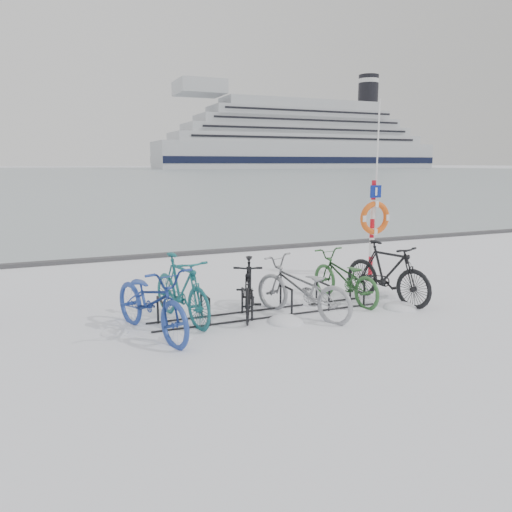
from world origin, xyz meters
TOP-DOWN VIEW (x-y plane):
  - ground at (0.00, 0.00)m, footprint 900.00×900.00m
  - ice_sheet at (0.00, 155.00)m, footprint 400.00×298.00m
  - quay_edge at (0.00, 5.90)m, footprint 400.00×0.25m
  - bike_rack at (0.00, 0.00)m, footprint 4.00×0.48m
  - lifebuoy_station at (3.43, 1.82)m, footprint 0.75×0.22m
  - cruise_ferry at (106.60, 204.68)m, footprint 135.31×25.53m
  - bike_0 at (-1.98, -0.25)m, footprint 1.31×2.22m
  - bike_1 at (-1.40, 0.24)m, footprint 0.92×1.93m
  - bike_2 at (-0.28, 0.13)m, footprint 1.08×1.69m
  - bike_3 at (0.50, -0.29)m, footprint 1.45×2.04m
  - bike_4 at (1.67, 0.25)m, footprint 0.86×1.89m
  - bike_5 at (2.40, -0.06)m, footprint 1.02×1.97m
  - snow_drifts at (0.66, -0.24)m, footprint 5.60×1.49m

SIDE VIEW (x-z plane):
  - ground at x=0.00m, z-range 0.00..0.00m
  - snow_drifts at x=0.66m, z-range -0.10..0.10m
  - ice_sheet at x=0.00m, z-range 0.00..0.02m
  - quay_edge at x=0.00m, z-range 0.00..0.10m
  - bike_rack at x=0.00m, z-range -0.05..0.41m
  - bike_4 at x=1.67m, z-range 0.00..0.96m
  - bike_2 at x=-0.28m, z-range 0.00..0.99m
  - bike_3 at x=0.50m, z-range 0.00..1.02m
  - bike_0 at x=-1.98m, z-range 0.00..1.10m
  - bike_1 at x=-1.40m, z-range 0.00..1.12m
  - bike_5 at x=2.40m, z-range 0.00..1.14m
  - lifebuoy_station at x=3.43m, z-range -0.64..3.26m
  - cruise_ferry at x=106.60m, z-range -10.12..34.34m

